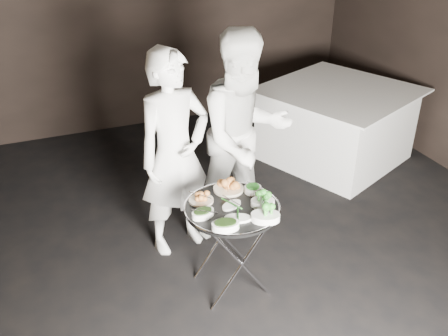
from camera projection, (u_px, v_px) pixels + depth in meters
name	position (u px, v px, depth m)	size (l,w,h in m)	color
floor	(231.00, 310.00, 3.63)	(6.00, 7.00, 0.05)	black
wall_back	(114.00, 6.00, 5.75)	(6.00, 0.05, 3.00)	black
tray_stand	(232.00, 244.00, 3.63)	(0.48, 0.40, 0.70)	silver
serving_tray	(232.00, 208.00, 3.48)	(0.68, 0.68, 0.04)	black
potato_plate_a	(201.00, 198.00, 3.53)	(0.18, 0.18, 0.06)	beige
potato_plate_b	(228.00, 186.00, 3.66)	(0.23, 0.23, 0.08)	beige
greens_bowl	(253.00, 188.00, 3.63)	(0.12, 0.12, 0.07)	silver
asparagus_plate_a	(232.00, 204.00, 3.48)	(0.19, 0.15, 0.03)	silver
asparagus_plate_b	(238.00, 217.00, 3.33)	(0.21, 0.16, 0.04)	silver
spinach_bowl_a	(203.00, 213.00, 3.36)	(0.18, 0.13, 0.07)	silver
spinach_bowl_b	(225.00, 224.00, 3.23)	(0.20, 0.15, 0.08)	silver
broccoli_bowl_a	(263.00, 201.00, 3.48)	(0.20, 0.16, 0.07)	silver
broccoli_bowl_b	(265.00, 216.00, 3.32)	(0.24, 0.21, 0.08)	silver
serving_utensils	(231.00, 196.00, 3.52)	(0.57, 0.42, 0.01)	silver
waiter_left	(175.00, 155.00, 3.89)	(0.62, 0.41, 1.70)	white
waiter_right	(245.00, 137.00, 4.08)	(0.86, 0.67, 1.78)	white
dining_table	(336.00, 124.00, 5.48)	(1.43, 1.43, 0.81)	white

